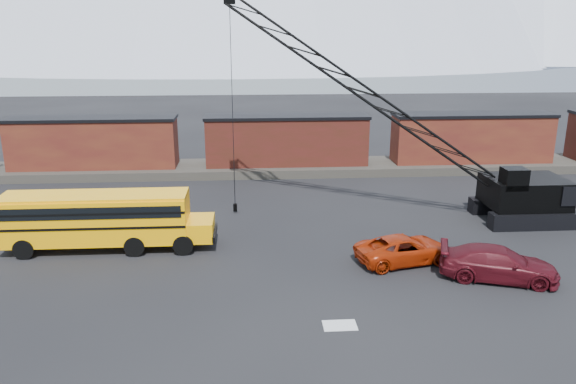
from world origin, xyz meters
name	(u,v)px	position (x,y,z in m)	size (l,w,h in m)	color
ground	(317,284)	(0.00, 0.00, 0.00)	(160.00, 160.00, 0.00)	black
gravel_berm	(287,168)	(0.00, 22.00, 0.35)	(120.00, 5.00, 0.70)	#433E37
boxcar_west_near	(94,142)	(-16.00, 22.00, 2.76)	(13.70, 3.10, 4.17)	#4B1615
boxcar_mid	(287,140)	(0.00, 22.00, 2.76)	(13.70, 3.10, 4.17)	#4D1915
boxcar_east_near	(472,138)	(16.00, 22.00, 2.76)	(13.70, 3.10, 4.17)	#4B1615
snow_patch	(340,325)	(0.50, -4.00, 0.01)	(1.40, 0.90, 0.02)	silver
school_bus	(103,218)	(-11.25, 5.23, 1.79)	(11.65, 2.65, 3.19)	#FFAA05
red_pickup	(404,249)	(4.89, 2.31, 0.72)	(2.38, 5.16, 1.43)	#A72708
maroon_suv	(499,264)	(8.91, -0.06, 0.81)	(2.27, 5.59, 1.62)	#490D15
crawler_crane	(374,99)	(4.60, 9.85, 7.65)	(21.62, 5.39, 14.02)	black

